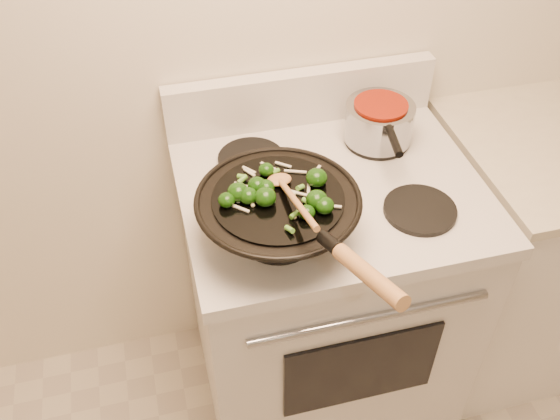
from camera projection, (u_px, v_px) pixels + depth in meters
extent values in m
cube|color=silver|center=(323.00, 302.00, 1.94)|extent=(0.76, 0.64, 0.88)
cube|color=silver|center=(331.00, 191.00, 1.63)|extent=(0.78, 0.66, 0.04)
cube|color=silver|center=(301.00, 97.00, 1.77)|extent=(0.78, 0.05, 0.16)
cylinder|color=gray|center=(371.00, 318.00, 1.47)|extent=(0.60, 0.02, 0.02)
cube|color=black|center=(361.00, 370.00, 1.63)|extent=(0.42, 0.01, 0.28)
cylinder|color=black|center=(278.00, 235.00, 1.47)|extent=(0.18, 0.18, 0.01)
cylinder|color=black|center=(420.00, 210.00, 1.53)|extent=(0.18, 0.18, 0.01)
cylinder|color=black|center=(251.00, 159.00, 1.68)|extent=(0.18, 0.18, 0.01)
cylinder|color=black|center=(377.00, 139.00, 1.75)|extent=(0.18, 0.18, 0.01)
cube|color=white|center=(553.00, 248.00, 2.11)|extent=(0.79, 0.60, 0.88)
torus|color=black|center=(278.00, 199.00, 1.39)|extent=(0.38, 0.38, 0.01)
cylinder|color=black|center=(278.00, 198.00, 1.39)|extent=(0.30, 0.30, 0.01)
cylinder|color=black|center=(330.00, 243.00, 1.22)|extent=(0.04, 0.07, 0.04)
cylinder|color=#9F6D3E|center=(369.00, 276.00, 1.12)|extent=(0.08, 0.20, 0.08)
ellipsoid|color=#113608|center=(265.00, 197.00, 1.36)|extent=(0.05, 0.05, 0.04)
cylinder|color=#50842F|center=(272.00, 200.00, 1.37)|extent=(0.02, 0.01, 0.02)
ellipsoid|color=#113608|center=(257.00, 185.00, 1.39)|extent=(0.04, 0.04, 0.04)
ellipsoid|color=#113608|center=(227.00, 200.00, 1.36)|extent=(0.04, 0.04, 0.03)
ellipsoid|color=#113608|center=(317.00, 178.00, 1.41)|extent=(0.05, 0.05, 0.04)
cylinder|color=#50842F|center=(323.00, 181.00, 1.42)|extent=(0.01, 0.01, 0.01)
ellipsoid|color=#113608|center=(266.00, 170.00, 1.43)|extent=(0.04, 0.04, 0.03)
ellipsoid|color=#113608|center=(248.00, 196.00, 1.36)|extent=(0.04, 0.04, 0.04)
ellipsoid|color=#113608|center=(238.00, 192.00, 1.37)|extent=(0.05, 0.05, 0.04)
cylinder|color=#50842F|center=(245.00, 195.00, 1.38)|extent=(0.02, 0.02, 0.01)
ellipsoid|color=#113608|center=(266.00, 187.00, 1.39)|extent=(0.04, 0.04, 0.03)
ellipsoid|color=#113608|center=(324.00, 205.00, 1.34)|extent=(0.04, 0.04, 0.04)
ellipsoid|color=#113608|center=(317.00, 200.00, 1.35)|extent=(0.05, 0.05, 0.04)
cylinder|color=#50842F|center=(323.00, 203.00, 1.36)|extent=(0.02, 0.01, 0.02)
ellipsoid|color=#113608|center=(307.00, 212.00, 1.33)|extent=(0.04, 0.04, 0.03)
ellipsoid|color=#113608|center=(259.00, 185.00, 1.39)|extent=(0.04, 0.04, 0.03)
cube|color=beige|center=(315.00, 172.00, 1.45)|extent=(0.04, 0.04, 0.00)
cube|color=beige|center=(297.00, 193.00, 1.39)|extent=(0.04, 0.03, 0.00)
cube|color=beige|center=(249.00, 172.00, 1.44)|extent=(0.02, 0.03, 0.00)
cube|color=beige|center=(269.00, 167.00, 1.46)|extent=(0.04, 0.04, 0.00)
cube|color=beige|center=(237.00, 196.00, 1.38)|extent=(0.01, 0.04, 0.00)
cube|color=beige|center=(330.00, 206.00, 1.36)|extent=(0.05, 0.02, 0.00)
cube|color=beige|center=(295.00, 172.00, 1.45)|extent=(0.05, 0.03, 0.00)
cube|color=beige|center=(239.00, 208.00, 1.36)|extent=(0.04, 0.04, 0.00)
cube|color=beige|center=(283.00, 165.00, 1.47)|extent=(0.04, 0.03, 0.00)
cube|color=beige|center=(249.00, 170.00, 1.45)|extent=(0.03, 0.03, 0.00)
cube|color=beige|center=(242.00, 185.00, 1.41)|extent=(0.04, 0.03, 0.00)
cube|color=beige|center=(261.00, 190.00, 1.40)|extent=(0.04, 0.01, 0.00)
cube|color=beige|center=(309.00, 188.00, 1.41)|extent=(0.02, 0.05, 0.00)
cylinder|color=#539430|center=(267.00, 191.00, 1.39)|extent=(0.03, 0.01, 0.02)
cylinder|color=#539430|center=(290.00, 229.00, 1.30)|extent=(0.02, 0.02, 0.01)
cylinder|color=#539430|center=(241.00, 177.00, 1.43)|extent=(0.02, 0.02, 0.02)
cylinder|color=#539430|center=(294.00, 215.00, 1.33)|extent=(0.02, 0.03, 0.01)
cylinder|color=#539430|center=(275.00, 172.00, 1.44)|extent=(0.02, 0.03, 0.02)
cylinder|color=#539430|center=(307.00, 202.00, 1.36)|extent=(0.02, 0.01, 0.01)
cylinder|color=#539430|center=(243.00, 179.00, 1.42)|extent=(0.01, 0.02, 0.01)
cylinder|color=#539430|center=(300.00, 187.00, 1.40)|extent=(0.03, 0.01, 0.02)
sphere|color=beige|center=(294.00, 217.00, 1.33)|extent=(0.01, 0.01, 0.01)
sphere|color=beige|center=(253.00, 205.00, 1.36)|extent=(0.01, 0.01, 0.01)
sphere|color=beige|center=(294.00, 194.00, 1.39)|extent=(0.01, 0.01, 0.01)
ellipsoid|color=#9F6D3E|center=(279.00, 180.00, 1.41)|extent=(0.06, 0.05, 0.02)
cylinder|color=#9F6D3E|center=(297.00, 203.00, 1.31)|extent=(0.03, 0.23, 0.07)
cylinder|color=gray|center=(379.00, 122.00, 1.71)|extent=(0.19, 0.19, 0.10)
cylinder|color=maroon|center=(381.00, 105.00, 1.67)|extent=(0.15, 0.15, 0.01)
cylinder|color=black|center=(394.00, 141.00, 1.56)|extent=(0.04, 0.12, 0.02)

